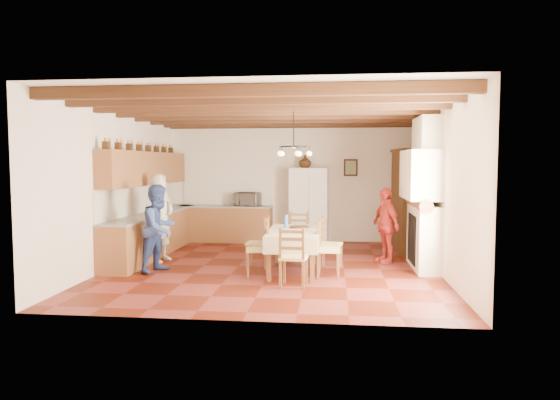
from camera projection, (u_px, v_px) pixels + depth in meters
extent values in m
cube|color=#4F160A|center=(273.00, 267.00, 9.43)|extent=(6.00, 6.50, 0.02)
cube|color=white|center=(273.00, 106.00, 9.20)|extent=(6.00, 6.50, 0.02)
cube|color=#EFDEC7|center=(288.00, 181.00, 12.55)|extent=(6.00, 0.02, 3.00)
cube|color=#EFDEC7|center=(241.00, 201.00, 6.08)|extent=(6.00, 0.02, 3.00)
cube|color=#EFDEC7|center=(119.00, 187.00, 9.63)|extent=(0.02, 6.50, 3.00)
cube|color=#EFDEC7|center=(438.00, 189.00, 9.00)|extent=(0.02, 6.50, 3.00)
cube|color=brown|center=(154.00, 234.00, 10.72)|extent=(0.60, 4.30, 0.86)
cube|color=brown|center=(226.00, 224.00, 12.48)|extent=(2.30, 0.60, 0.86)
cube|color=slate|center=(154.00, 214.00, 10.69)|extent=(0.62, 4.30, 0.04)
cube|color=slate|center=(226.00, 206.00, 12.45)|extent=(2.34, 0.62, 0.04)
cube|color=white|center=(141.00, 199.00, 10.69)|extent=(0.03, 4.30, 0.60)
cube|color=white|center=(228.00, 193.00, 12.71)|extent=(2.30, 0.03, 0.60)
cube|color=brown|center=(147.00, 168.00, 10.63)|extent=(0.35, 4.20, 0.70)
cube|color=black|center=(351.00, 168.00, 12.33)|extent=(0.34, 0.03, 0.42)
cube|color=white|center=(310.00, 205.00, 12.28)|extent=(0.98, 0.83, 1.84)
cube|color=#EEE1CB|center=(293.00, 231.00, 8.96)|extent=(0.92, 1.76, 0.05)
cube|color=brown|center=(269.00, 260.00, 8.25)|extent=(0.07, 0.07, 0.72)
cube|color=brown|center=(312.00, 261.00, 8.19)|extent=(0.07, 0.07, 0.72)
cube|color=brown|center=(278.00, 245.00, 9.79)|extent=(0.07, 0.07, 0.72)
cube|color=brown|center=(314.00, 245.00, 9.73)|extent=(0.07, 0.07, 0.72)
torus|color=black|center=(294.00, 147.00, 8.85)|extent=(0.47, 0.47, 0.03)
imported|color=silver|center=(162.00, 218.00, 9.92)|extent=(0.54, 0.71, 1.75)
imported|color=#344B8F|center=(159.00, 228.00, 8.98)|extent=(0.84, 0.93, 1.58)
imported|color=red|center=(386.00, 225.00, 9.79)|extent=(0.68, 0.94, 1.48)
imported|color=silver|center=(248.00, 199.00, 12.38)|extent=(0.67, 0.52, 0.33)
imported|color=#351E0A|center=(305.00, 161.00, 12.21)|extent=(0.33, 0.33, 0.32)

